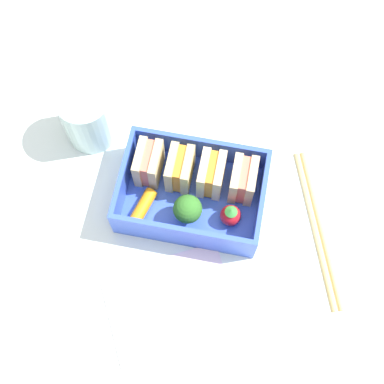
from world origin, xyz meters
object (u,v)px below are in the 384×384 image
at_px(carrot_stick_far_left, 143,206).
at_px(sandwich_left, 149,163).
at_px(sandwich_center_left, 180,169).
at_px(broccoli_floret, 185,209).
at_px(sandwich_center_right, 243,180).
at_px(chopstick_pair, 318,227).
at_px(folded_napkin, 173,303).
at_px(strawberry_far_left, 231,215).
at_px(drinking_glass, 88,117).
at_px(sandwich_center, 211,174).

bearing_deg(carrot_stick_far_left, sandwich_left, 93.54).
relative_size(sandwich_center_left, broccoli_floret, 1.09).
relative_size(sandwich_center_right, broccoli_floret, 1.09).
bearing_deg(chopstick_pair, sandwich_center_right, 163.05).
relative_size(sandwich_center_right, folded_napkin, 0.34).
distance_m(broccoli_floret, strawberry_far_left, 0.06).
distance_m(sandwich_center_right, drinking_glass, 0.22).
relative_size(sandwich_center, chopstick_pair, 0.24).
bearing_deg(folded_napkin, sandwich_center_left, 98.15).
relative_size(drinking_glass, folded_napkin, 0.55).
bearing_deg(carrot_stick_far_left, drinking_glass, 133.48).
bearing_deg(strawberry_far_left, folded_napkin, -113.21).
bearing_deg(sandwich_center_left, chopstick_pair, -9.75).
distance_m(carrot_stick_far_left, drinking_glass, 0.14).
relative_size(sandwich_center_left, chopstick_pair, 0.24).
xyz_separation_m(sandwich_center_left, sandwich_center, (0.04, 0.00, 0.00)).
distance_m(sandwich_left, sandwich_center_right, 0.12).
relative_size(sandwich_center, strawberry_far_left, 1.56).
bearing_deg(chopstick_pair, folded_napkin, -141.38).
distance_m(sandwich_center, strawberry_far_left, 0.06).
xyz_separation_m(sandwich_center, carrot_stick_far_left, (-0.08, -0.05, -0.02)).
xyz_separation_m(sandwich_left, chopstick_pair, (0.22, -0.03, -0.03)).
relative_size(carrot_stick_far_left, strawberry_far_left, 1.44).
relative_size(sandwich_left, drinking_glass, 0.61).
height_order(sandwich_center_left, carrot_stick_far_left, sandwich_center_left).
bearing_deg(sandwich_center_right, folded_napkin, -109.68).
bearing_deg(chopstick_pair, drinking_glass, 165.83).
distance_m(sandwich_left, sandwich_center_left, 0.04).
bearing_deg(strawberry_far_left, sandwich_left, 158.30).
xyz_separation_m(carrot_stick_far_left, drinking_glass, (-0.09, 0.10, 0.02)).
xyz_separation_m(broccoli_floret, folded_napkin, (0.01, -0.11, -0.04)).
bearing_deg(folded_napkin, broccoli_floret, 93.31).
bearing_deg(carrot_stick_far_left, sandwich_center_left, 54.50).
distance_m(sandwich_center, drinking_glass, 0.18).
bearing_deg(sandwich_center, sandwich_left, 180.00).
distance_m(sandwich_left, strawberry_far_left, 0.12).
distance_m(sandwich_center_right, folded_napkin, 0.17).
height_order(broccoli_floret, chopstick_pair, broccoli_floret).
height_order(sandwich_left, carrot_stick_far_left, sandwich_left).
distance_m(carrot_stick_far_left, strawberry_far_left, 0.11).
relative_size(broccoli_floret, folded_napkin, 0.31).
bearing_deg(carrot_stick_far_left, strawberry_far_left, 3.65).
bearing_deg(broccoli_floret, folded_napkin, -86.69).
bearing_deg(sandwich_center_right, sandwich_left, 180.00).
bearing_deg(drinking_glass, sandwich_left, -27.73).
height_order(sandwich_center_left, chopstick_pair, sandwich_center_left).
xyz_separation_m(strawberry_far_left, chopstick_pair, (0.11, 0.01, -0.02)).
bearing_deg(chopstick_pair, strawberry_far_left, -173.26).
bearing_deg(chopstick_pair, carrot_stick_far_left, -174.79).
bearing_deg(carrot_stick_far_left, sandwich_center, 33.89).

